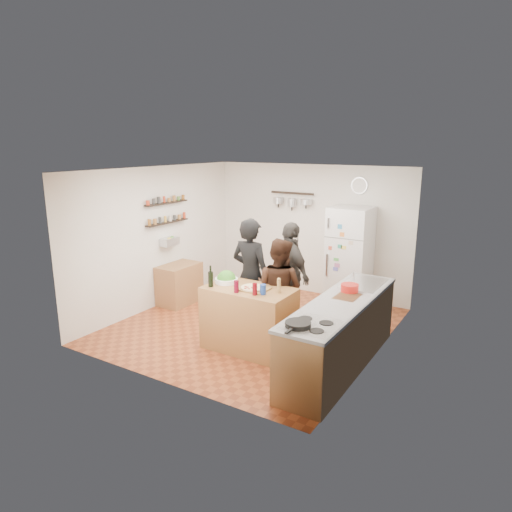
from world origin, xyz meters
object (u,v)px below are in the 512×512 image
Objects in this scene: pepper_mill at (279,287)px; person_left at (251,275)px; counter_run at (340,334)px; side_table at (179,284)px; person_back at (290,274)px; person_center at (279,290)px; salt_canister at (263,289)px; wine_bottle at (211,279)px; prep_island at (249,319)px; wall_clock at (359,185)px; red_bowl at (350,288)px; fridge at (349,257)px; skillet at (298,324)px; salad_bowl at (226,280)px.

pepper_mill is 0.09× the size of person_left.
counter_run is 3.29× the size of side_table.
counter_run reaches higher than side_table.
person_back is at bearing 142.70° from counter_run.
person_center reaches higher than pepper_mill.
salt_canister is at bearing 102.01° from person_center.
wine_bottle reaches higher than salt_canister.
wine_bottle is at bearing -164.13° from pepper_mill.
side_table is (-2.43, 1.08, -0.61)m from salt_canister.
wine_bottle is 0.81m from salt_canister.
prep_island reaches higher than side_table.
wall_clock reaches higher than person_left.
person_center reaches higher than prep_island.
person_center is at bearing -175.95° from red_bowl.
fridge reaches higher than side_table.
pepper_mill is 0.57× the size of skillet.
salt_canister is (0.80, 0.10, -0.04)m from wine_bottle.
skillet is (1.55, -1.48, 0.05)m from person_left.
pepper_mill is 2.99m from wall_clock.
wall_clock is at bearing 105.92° from counter_run.
counter_run is 8.77× the size of wall_clock.
pepper_mill reaches higher than skillet.
person_center is 2.41m from side_table.
counter_run is at bearing 4.12° from salad_bowl.
salt_canister is 0.08× the size of person_back.
side_table is (-2.58, 0.91, -0.63)m from pepper_mill.
skillet is 3.95m from wall_clock.
red_bowl is at bearing -69.72° from fridge.
person_left is 7.43× the size of red_bowl.
fridge is (-0.65, 3.37, -0.05)m from skillet.
person_center is 1.20m from counter_run.
person_center reaches higher than red_bowl.
wine_bottle reaches higher than red_bowl.
prep_island is at bearing -172.41° from counter_run.
salt_canister is 2.61m from fridge.
salad_bowl is 0.42× the size of side_table.
side_table is (-2.69, -1.85, -1.78)m from wall_clock.
salt_canister is at bearing 131.48° from person_back.
person_back reaches higher than skillet.
salt_canister reaches higher than red_bowl.
red_bowl reaches higher than counter_run.
red_bowl reaches higher than side_table.
fridge reaches higher than person_left.
wall_clock reaches higher than wine_bottle.
salt_canister is at bearing -163.75° from counter_run.
skillet reaches higher than side_table.
red_bowl is 0.30× the size of side_table.
person_left reaches higher than salad_bowl.
person_back is at bearing 66.68° from wine_bottle.
person_back is 0.94× the size of fridge.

